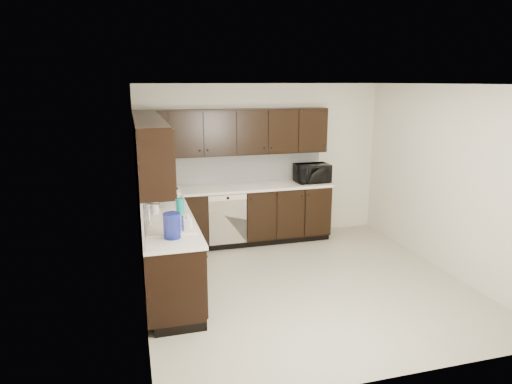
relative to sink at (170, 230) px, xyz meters
The scene contains 20 objects.
floor 1.90m from the sink, ahead, with size 4.00×4.00×0.00m, color #AAA58D.
ceiling 2.33m from the sink, ahead, with size 4.00×4.00×0.00m, color white.
wall_back 2.65m from the sink, 50.13° to the left, with size 4.00×0.02×2.50m, color beige.
wall_left 0.49m from the sink, behind, with size 0.02×4.00×2.50m, color beige.
wall_right 3.70m from the sink, ahead, with size 0.02×4.00×2.50m, color beige.
wall_front 2.63m from the sink, 49.77° to the right, with size 4.00×0.02×2.50m, color beige.
lower_cabinets 1.39m from the sink, 58.99° to the left, with size 3.00×2.80×0.90m.
countertop 1.31m from the sink, 59.01° to the left, with size 3.03×2.83×0.04m.
backsplash 1.44m from the sink, 70.83° to the left, with size 3.00×2.80×0.48m.
upper_cabinets 1.61m from the sink, 64.56° to the left, with size 3.00×2.80×0.70m.
dishwasher 1.76m from the sink, 55.40° to the left, with size 0.58×0.04×0.78m.
sink is the anchor object (origin of this frame).
microwave 2.95m from the sink, 34.42° to the left, with size 0.53×0.36×0.30m, color black.
soap_bottle_a 0.30m from the sink, 44.35° to the right, with size 0.08×0.08×0.18m, color gray.
soap_bottle_b 0.50m from the sink, 105.77° to the left, with size 0.10×0.10×0.25m, color gray.
toaster_oven 1.75m from the sink, 92.27° to the left, with size 0.38×0.28×0.24m, color #AFAFB1.
storage_bin 0.90m from the sink, 90.52° to the left, with size 0.45×0.33×0.18m, color silver.
blue_pitcher 0.49m from the sink, 90.93° to the right, with size 0.18×0.18×0.27m, color navy.
teal_tumbler 0.41m from the sink, 64.12° to the left, with size 0.10×0.10×0.22m, color #0B7C72.
paper_towel_roll 1.20m from the sink, 86.18° to the left, with size 0.14×0.14×0.30m, color white.
Camera 1 is at (-2.06, -5.05, 2.54)m, focal length 32.00 mm.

